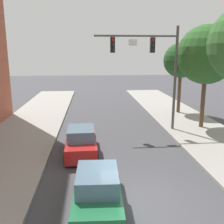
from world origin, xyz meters
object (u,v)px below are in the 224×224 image
car_following_green (98,191)px  street_tree_second (207,55)px  car_lead_red (81,142)px  street_tree_third (181,61)px  traffic_signal_mast (153,60)px

car_following_green → street_tree_second: bearing=49.7°
car_following_green → street_tree_second: size_ratio=0.56×
car_following_green → street_tree_second: 13.91m
car_following_green → street_tree_second: street_tree_second is taller
car_lead_red → street_tree_third: (9.12, 9.47, 4.38)m
traffic_signal_mast → car_lead_red: (-5.13, -4.04, -4.59)m
car_lead_red → car_following_green: same height
street_tree_third → traffic_signal_mast: bearing=-126.3°
street_tree_second → street_tree_third: street_tree_second is taller
street_tree_third → street_tree_second: bearing=-89.2°
street_tree_second → street_tree_third: size_ratio=1.16×
traffic_signal_mast → car_following_green: traffic_signal_mast is taller
street_tree_second → car_following_green: bearing=-130.3°
traffic_signal_mast → car_lead_red: bearing=-141.8°
street_tree_third → car_lead_red: bearing=-133.9°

